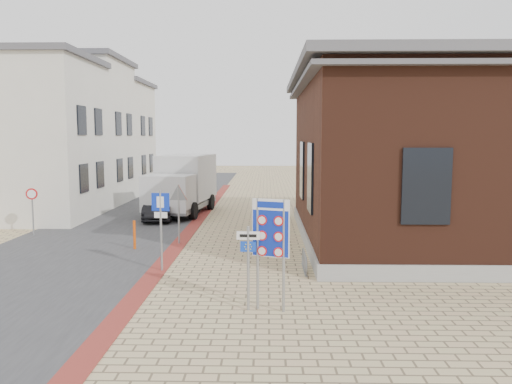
% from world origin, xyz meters
% --- Properties ---
extents(ground, '(120.00, 120.00, 0.00)m').
position_xyz_m(ground, '(0.00, 0.00, 0.00)').
color(ground, tan).
rests_on(ground, ground).
extents(road_strip, '(7.00, 60.00, 0.02)m').
position_xyz_m(road_strip, '(-5.50, 15.00, 0.01)').
color(road_strip, '#38383A').
rests_on(road_strip, ground).
extents(curb_strip, '(0.60, 40.00, 0.02)m').
position_xyz_m(curb_strip, '(-2.00, 10.00, 0.01)').
color(curb_strip, maroon).
rests_on(curb_strip, ground).
extents(brick_building, '(13.00, 13.00, 6.80)m').
position_xyz_m(brick_building, '(8.99, 7.00, 3.49)').
color(brick_building, gray).
rests_on(brick_building, ground).
extents(townhouse_near, '(7.40, 6.40, 8.30)m').
position_xyz_m(townhouse_near, '(-10.99, 12.00, 4.17)').
color(townhouse_near, beige).
rests_on(townhouse_near, ground).
extents(townhouse_mid, '(7.40, 6.40, 9.10)m').
position_xyz_m(townhouse_mid, '(-10.99, 18.00, 4.57)').
color(townhouse_mid, beige).
rests_on(townhouse_mid, ground).
extents(townhouse_far, '(7.40, 6.40, 8.30)m').
position_xyz_m(townhouse_far, '(-10.99, 24.00, 4.17)').
color(townhouse_far, beige).
rests_on(townhouse_far, ground).
extents(bike_rack, '(0.08, 1.80, 0.60)m').
position_xyz_m(bike_rack, '(2.65, 2.20, 0.26)').
color(bike_rack, slate).
rests_on(bike_rack, ground).
extents(sedan, '(1.83, 4.01, 1.28)m').
position_xyz_m(sedan, '(-4.05, 11.85, 0.64)').
color(sedan, black).
rests_on(sedan, ground).
extents(box_truck, '(3.24, 6.38, 3.19)m').
position_xyz_m(box_truck, '(-3.17, 13.91, 1.65)').
color(box_truck, slate).
rests_on(box_truck, ground).
extents(border_sign, '(0.90, 0.35, 2.74)m').
position_xyz_m(border_sign, '(1.54, -1.50, 1.96)').
color(border_sign, gray).
rests_on(border_sign, ground).
extents(essen_sign, '(0.56, 0.07, 2.07)m').
position_xyz_m(essen_sign, '(1.00, -1.50, 1.34)').
color(essen_sign, gray).
rests_on(essen_sign, ground).
extents(parking_sign, '(0.56, 0.09, 2.55)m').
position_xyz_m(parking_sign, '(-1.85, 2.00, 1.74)').
color(parking_sign, gray).
rests_on(parking_sign, ground).
extents(yield_sign, '(0.82, 0.19, 2.30)m').
position_xyz_m(yield_sign, '(-2.00, 6.00, 1.75)').
color(yield_sign, gray).
rests_on(yield_sign, ground).
extents(speed_sign, '(0.48, 0.13, 2.04)m').
position_xyz_m(speed_sign, '(-8.50, 7.49, 1.34)').
color(speed_sign, gray).
rests_on(speed_sign, ground).
extents(bollard, '(0.11, 0.11, 1.09)m').
position_xyz_m(bollard, '(-3.50, 5.00, 0.55)').
color(bollard, '#DA4C0B').
rests_on(bollard, ground).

